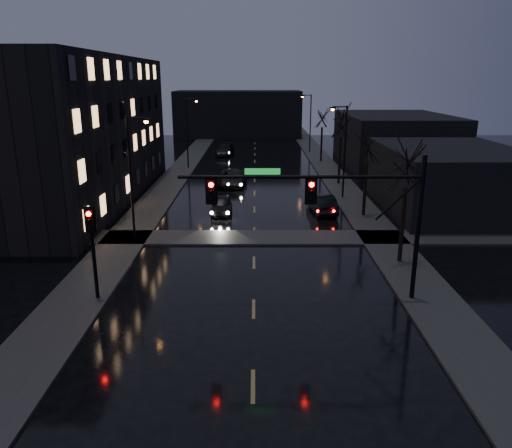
{
  "coord_description": "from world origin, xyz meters",
  "views": [
    {
      "loc": [
        0.09,
        -12.99,
        10.29
      ],
      "look_at": [
        0.11,
        11.05,
        3.2
      ],
      "focal_mm": 35.0,
      "sensor_mm": 36.0,
      "label": 1
    }
  ],
  "objects_px": {
    "oncoming_car_b": "(236,179)",
    "oncoming_car_d": "(225,150)",
    "oncoming_car_a": "(222,205)",
    "oncoming_car_c": "(232,178)",
    "lead_car": "(322,203)"
  },
  "relations": [
    {
      "from": "oncoming_car_b",
      "to": "lead_car",
      "type": "xyz_separation_m",
      "value": [
        7.2,
        -9.83,
        0.01
      ]
    },
    {
      "from": "oncoming_car_b",
      "to": "oncoming_car_c",
      "type": "bearing_deg",
      "value": 128.53
    },
    {
      "from": "oncoming_car_a",
      "to": "oncoming_car_c",
      "type": "xyz_separation_m",
      "value": [
        0.35,
        10.59,
        0.09
      ]
    },
    {
      "from": "oncoming_car_c",
      "to": "oncoming_car_d",
      "type": "relative_size",
      "value": 1.08
    },
    {
      "from": "oncoming_car_c",
      "to": "oncoming_car_a",
      "type": "bearing_deg",
      "value": -88.97
    },
    {
      "from": "lead_car",
      "to": "oncoming_car_c",
      "type": "bearing_deg",
      "value": -60.27
    },
    {
      "from": "oncoming_car_c",
      "to": "oncoming_car_d",
      "type": "height_order",
      "value": "oncoming_car_c"
    },
    {
      "from": "oncoming_car_b",
      "to": "oncoming_car_d",
      "type": "relative_size",
      "value": 0.86
    },
    {
      "from": "oncoming_car_a",
      "to": "oncoming_car_b",
      "type": "height_order",
      "value": "oncoming_car_b"
    },
    {
      "from": "oncoming_car_b",
      "to": "oncoming_car_d",
      "type": "xyz_separation_m",
      "value": [
        -2.21,
        20.31,
        0.02
      ]
    },
    {
      "from": "oncoming_car_a",
      "to": "oncoming_car_d",
      "type": "relative_size",
      "value": 0.78
    },
    {
      "from": "oncoming_car_d",
      "to": "lead_car",
      "type": "height_order",
      "value": "oncoming_car_d"
    },
    {
      "from": "oncoming_car_c",
      "to": "lead_car",
      "type": "height_order",
      "value": "oncoming_car_c"
    },
    {
      "from": "oncoming_car_d",
      "to": "lead_car",
      "type": "bearing_deg",
      "value": -67.7
    },
    {
      "from": "oncoming_car_b",
      "to": "oncoming_car_d",
      "type": "distance_m",
      "value": 20.43
    }
  ]
}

